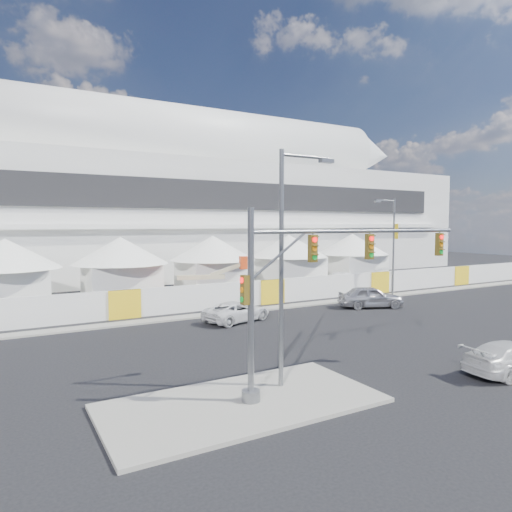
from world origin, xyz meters
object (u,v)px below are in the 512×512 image
streetlight_curb (392,240)px  lot_car_a (346,279)px  traffic_mast (306,287)px  pickup_curb (237,311)px  boom_lift (194,290)px  streetlight_median (287,252)px  sedan_silver (371,297)px

streetlight_curb → lot_car_a: bearing=82.3°
lot_car_a → traffic_mast: 31.78m
pickup_curb → streetlight_curb: streetlight_curb is taller
pickup_curb → boom_lift: (0.40, 8.68, 0.34)m
streetlight_median → streetlight_curb: (21.20, 14.83, -0.34)m
sedan_silver → pickup_curb: (-11.46, 0.62, -0.17)m
traffic_mast → boom_lift: traffic_mast is taller
traffic_mast → streetlight_median: size_ratio=1.18×
sedan_silver → streetlight_curb: streetlight_curb is taller
boom_lift → sedan_silver: bearing=-22.7°
lot_car_a → streetlight_curb: streetlight_curb is taller
streetlight_median → streetlight_curb: streetlight_median is taller
traffic_mast → boom_lift: (4.05, 21.56, -3.11)m
pickup_curb → lot_car_a: bearing=-77.7°
traffic_mast → boom_lift: 22.16m
lot_car_a → streetlight_median: size_ratio=0.47×
lot_car_a → boom_lift: size_ratio=0.56×
sedan_silver → traffic_mast: 19.74m
boom_lift → traffic_mast: bearing=-83.3°
pickup_curb → boom_lift: size_ratio=0.63×
traffic_mast → lot_car_a: bearing=46.3°
boom_lift → pickup_curb: bearing=-75.3°
sedan_silver → streetlight_median: streetlight_median is taller
sedan_silver → boom_lift: boom_lift is taller
pickup_curb → streetlight_curb: size_ratio=0.55×
streetlight_curb → boom_lift: bearing=160.6°
lot_car_a → boom_lift: 17.81m
lot_car_a → sedan_silver: bearing=155.5°
pickup_curb → boom_lift: boom_lift is taller
traffic_mast → streetlight_curb: 26.07m
traffic_mast → pickup_curb: bearing=74.2°
sedan_silver → streetlight_median: 19.80m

